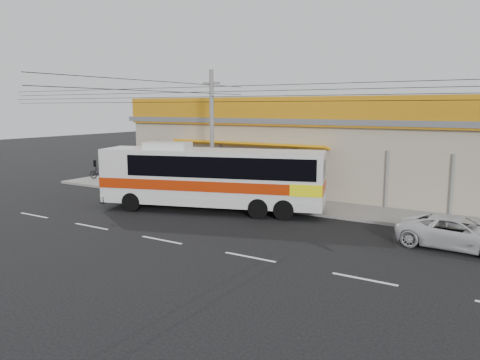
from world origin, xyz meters
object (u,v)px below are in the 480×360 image
object	(u,v)px
white_car	(458,233)
utility_pole	(212,93)
motorbike_red	(160,182)
coach_bus	(215,175)
motorbike_dark	(99,173)

from	to	relation	value
white_car	utility_pole	distance (m)	13.92
utility_pole	motorbike_red	bearing A→B (deg)	172.27
motorbike_red	utility_pole	distance (m)	6.81
white_car	coach_bus	bearing A→B (deg)	90.26
coach_bus	motorbike_red	bearing A→B (deg)	138.41
coach_bus	motorbike_dark	size ratio (longest dim) A/B	7.45
utility_pole	motorbike_dark	bearing A→B (deg)	171.47
motorbike_red	motorbike_dark	bearing A→B (deg)	86.58
motorbike_dark	utility_pole	bearing A→B (deg)	-114.58
coach_bus	white_car	bearing A→B (deg)	-20.45
white_car	utility_pole	bearing A→B (deg)	81.74
motorbike_dark	white_car	world-z (taller)	white_car
motorbike_dark	white_car	distance (m)	23.80
coach_bus	utility_pole	xyz separation A→B (m)	(-1.56, 1.98, 4.03)
white_car	utility_pole	xyz separation A→B (m)	(-12.65, 2.45, 5.26)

